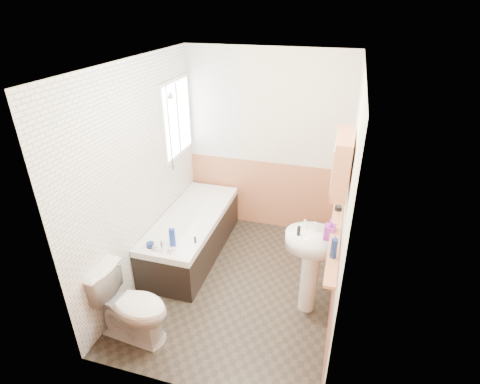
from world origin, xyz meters
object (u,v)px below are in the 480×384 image
sink (311,257)px  medicine_cabinet (342,163)px  toilet (131,306)px  bathtub (192,233)px  pine_shelf (335,233)px

sink → medicine_cabinet: size_ratio=1.91×
sink → toilet: bearing=-149.3°
toilet → sink: sink is taller
toilet → medicine_cabinet: 2.38m
bathtub → sink: 1.72m
bathtub → sink: sink is taller
toilet → pine_shelf: 2.08m
bathtub → toilet: (-0.03, -1.44, 0.09)m
sink → pine_shelf: size_ratio=0.69×
toilet → pine_shelf: bearing=-60.8°
toilet → pine_shelf: size_ratio=0.50×
bathtub → sink: size_ratio=1.66×
bathtub → toilet: size_ratio=2.30×
sink → medicine_cabinet: medicine_cabinet is taller
bathtub → toilet: toilet is taller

